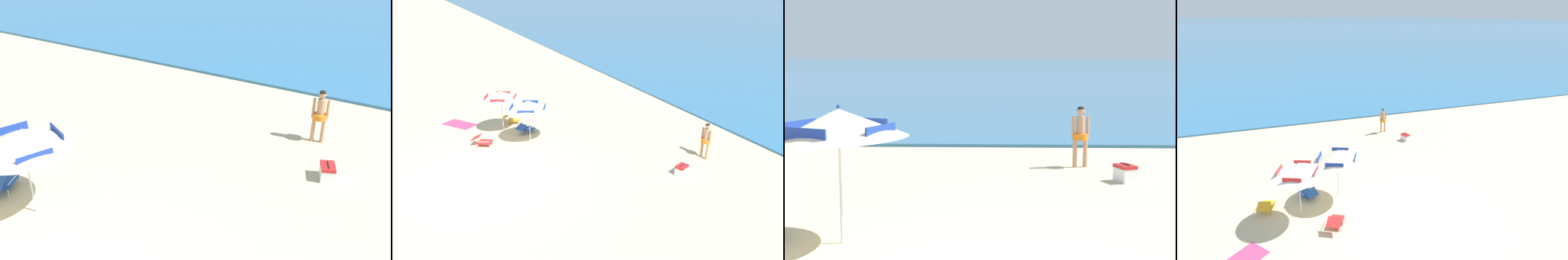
# 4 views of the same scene
# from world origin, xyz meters

# --- Properties ---
(beach_umbrella_striped_second) EXTENTS (2.60, 2.59, 2.13)m
(beach_umbrella_striped_second) POSITION_xyz_m (-2.47, 2.63, 1.84)
(beach_umbrella_striped_second) COLOR silver
(beach_umbrella_striped_second) RESTS_ON ground
(lounge_chair_facing_sea) EXTENTS (0.84, 1.02, 0.52)m
(lounge_chair_facing_sea) POSITION_xyz_m (-3.75, 2.73, 0.27)
(lounge_chair_facing_sea) COLOR #1E4799
(lounge_chair_facing_sea) RESTS_ON ground
(person_standing_near_shore) EXTENTS (0.47, 0.39, 1.58)m
(person_standing_near_shore) POSITION_xyz_m (2.01, 8.97, 0.92)
(person_standing_near_shore) COLOR tan
(person_standing_near_shore) RESTS_ON ground
(cooler_box) EXTENTS (0.51, 0.59, 0.43)m
(cooler_box) POSITION_xyz_m (2.79, 7.20, 0.20)
(cooler_box) COLOR white
(cooler_box) RESTS_ON ground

